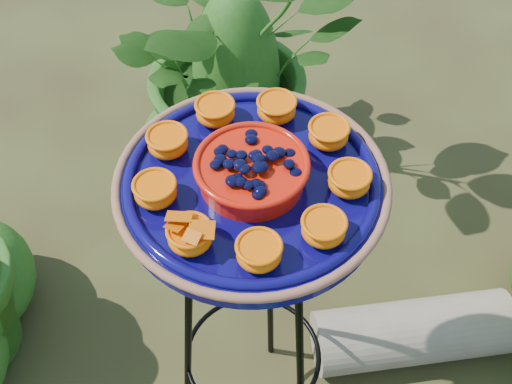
% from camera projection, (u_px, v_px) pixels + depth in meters
% --- Properties ---
extents(tripod_stand, '(0.42, 0.42, 0.92)m').
position_uv_depth(tripod_stand, '(253.00, 304.00, 1.55)').
color(tripod_stand, black).
rests_on(tripod_stand, ground).
extents(feeder_dish, '(0.59, 0.59, 0.11)m').
position_uv_depth(feeder_dish, '(252.00, 182.00, 1.24)').
color(feeder_dish, '#0A0751').
rests_on(feeder_dish, tripod_stand).
extents(driftwood_log, '(0.53, 0.51, 0.19)m').
position_uv_depth(driftwood_log, '(412.00, 332.00, 2.02)').
color(driftwood_log, gray).
rests_on(driftwood_log, ground).
extents(shrub_back_left, '(1.02, 1.04, 0.88)m').
position_uv_depth(shrub_back_left, '(236.00, 55.00, 2.27)').
color(shrub_back_left, '#235015').
rests_on(shrub_back_left, ground).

